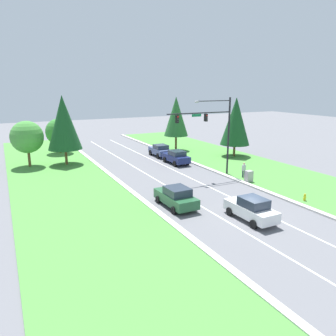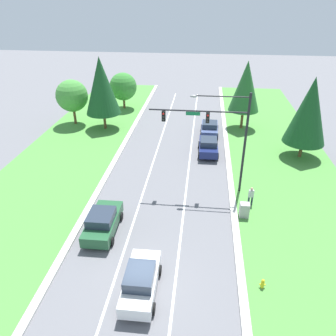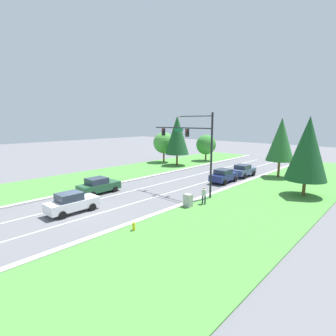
{
  "view_description": "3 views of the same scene",
  "coord_description": "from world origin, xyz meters",
  "px_view_note": "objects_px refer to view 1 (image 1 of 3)",
  "views": [
    {
      "loc": [
        -15.81,
        -17.69,
        9.68
      ],
      "look_at": [
        -1.91,
        9.66,
        1.97
      ],
      "focal_mm": 35.0,
      "sensor_mm": 36.0,
      "label": 1
    },
    {
      "loc": [
        2.89,
        -12.98,
        15.08
      ],
      "look_at": [
        0.36,
        9.69,
        2.67
      ],
      "focal_mm": 35.0,
      "sensor_mm": 36.0,
      "label": 2
    },
    {
      "loc": [
        20.35,
        -10.43,
        7.68
      ],
      "look_at": [
        -1.61,
        13.48,
        1.85
      ],
      "focal_mm": 28.0,
      "sensor_mm": 36.0,
      "label": 3
    }
  ],
  "objects_px": {
    "conifer_far_right_tree": "(176,116)",
    "navy_sedan": "(176,157)",
    "oak_far_left_tree": "(59,132)",
    "oak_near_left_tree": "(27,137)",
    "forest_sedan": "(176,197)",
    "white_sedan": "(251,209)",
    "conifer_mid_left_tree": "(64,123)",
    "fire_hydrant": "(305,198)",
    "traffic_signal_mast": "(213,125)",
    "slate_blue_sedan": "(160,150)",
    "conifer_near_right_tree": "(236,121)",
    "utility_cabinet": "(249,177)",
    "pedestrian": "(244,169)"
  },
  "relations": [
    {
      "from": "conifer_far_right_tree",
      "to": "navy_sedan",
      "type": "bearing_deg",
      "value": -118.0
    },
    {
      "from": "slate_blue_sedan",
      "to": "conifer_near_right_tree",
      "type": "relative_size",
      "value": 0.52
    },
    {
      "from": "white_sedan",
      "to": "conifer_near_right_tree",
      "type": "height_order",
      "value": "conifer_near_right_tree"
    },
    {
      "from": "fire_hydrant",
      "to": "white_sedan",
      "type": "bearing_deg",
      "value": -171.43
    },
    {
      "from": "traffic_signal_mast",
      "to": "conifer_near_right_tree",
      "type": "relative_size",
      "value": 1.04
    },
    {
      "from": "slate_blue_sedan",
      "to": "conifer_far_right_tree",
      "type": "bearing_deg",
      "value": 34.57
    },
    {
      "from": "traffic_signal_mast",
      "to": "forest_sedan",
      "type": "distance_m",
      "value": 11.25
    },
    {
      "from": "utility_cabinet",
      "to": "oak_far_left_tree",
      "type": "xyz_separation_m",
      "value": [
        -14.82,
        24.36,
        2.58
      ]
    },
    {
      "from": "conifer_mid_left_tree",
      "to": "white_sedan",
      "type": "bearing_deg",
      "value": -69.61
    },
    {
      "from": "fire_hydrant",
      "to": "conifer_near_right_tree",
      "type": "relative_size",
      "value": 0.09
    },
    {
      "from": "conifer_near_right_tree",
      "to": "conifer_mid_left_tree",
      "type": "height_order",
      "value": "conifer_mid_left_tree"
    },
    {
      "from": "navy_sedan",
      "to": "fire_hydrant",
      "type": "height_order",
      "value": "navy_sedan"
    },
    {
      "from": "pedestrian",
      "to": "conifer_near_right_tree",
      "type": "distance_m",
      "value": 11.78
    },
    {
      "from": "slate_blue_sedan",
      "to": "conifer_far_right_tree",
      "type": "xyz_separation_m",
      "value": [
        3.93,
        2.61,
        4.38
      ]
    },
    {
      "from": "slate_blue_sedan",
      "to": "navy_sedan",
      "type": "xyz_separation_m",
      "value": [
        -0.12,
        -5.0,
        0.0
      ]
    },
    {
      "from": "slate_blue_sedan",
      "to": "white_sedan",
      "type": "relative_size",
      "value": 0.97
    },
    {
      "from": "conifer_near_right_tree",
      "to": "oak_far_left_tree",
      "type": "bearing_deg",
      "value": 147.84
    },
    {
      "from": "utility_cabinet",
      "to": "conifer_far_right_tree",
      "type": "height_order",
      "value": "conifer_far_right_tree"
    },
    {
      "from": "traffic_signal_mast",
      "to": "fire_hydrant",
      "type": "distance_m",
      "value": 11.92
    },
    {
      "from": "navy_sedan",
      "to": "conifer_far_right_tree",
      "type": "height_order",
      "value": "conifer_far_right_tree"
    },
    {
      "from": "traffic_signal_mast",
      "to": "slate_blue_sedan",
      "type": "distance_m",
      "value": 13.0
    },
    {
      "from": "pedestrian",
      "to": "conifer_near_right_tree",
      "type": "xyz_separation_m",
      "value": [
        5.99,
        9.31,
        4.03
      ]
    },
    {
      "from": "forest_sedan",
      "to": "utility_cabinet",
      "type": "height_order",
      "value": "forest_sedan"
    },
    {
      "from": "utility_cabinet",
      "to": "oak_near_left_tree",
      "type": "xyz_separation_m",
      "value": [
        -19.58,
        17.49,
        3.07
      ]
    },
    {
      "from": "navy_sedan",
      "to": "conifer_near_right_tree",
      "type": "distance_m",
      "value": 10.2
    },
    {
      "from": "slate_blue_sedan",
      "to": "utility_cabinet",
      "type": "distance_m",
      "value": 15.94
    },
    {
      "from": "white_sedan",
      "to": "utility_cabinet",
      "type": "xyz_separation_m",
      "value": [
        6.4,
        7.76,
        -0.27
      ]
    },
    {
      "from": "slate_blue_sedan",
      "to": "conifer_mid_left_tree",
      "type": "bearing_deg",
      "value": 178.01
    },
    {
      "from": "navy_sedan",
      "to": "conifer_near_right_tree",
      "type": "height_order",
      "value": "conifer_near_right_tree"
    },
    {
      "from": "oak_far_left_tree",
      "to": "oak_near_left_tree",
      "type": "bearing_deg",
      "value": -124.77
    },
    {
      "from": "traffic_signal_mast",
      "to": "conifer_mid_left_tree",
      "type": "relative_size",
      "value": 0.98
    },
    {
      "from": "traffic_signal_mast",
      "to": "oak_far_left_tree",
      "type": "bearing_deg",
      "value": 121.44
    },
    {
      "from": "slate_blue_sedan",
      "to": "navy_sedan",
      "type": "bearing_deg",
      "value": -90.45
    },
    {
      "from": "slate_blue_sedan",
      "to": "white_sedan",
      "type": "height_order",
      "value": "white_sedan"
    },
    {
      "from": "navy_sedan",
      "to": "fire_hydrant",
      "type": "relative_size",
      "value": 6.21
    },
    {
      "from": "white_sedan",
      "to": "traffic_signal_mast",
      "type": "bearing_deg",
      "value": 69.11
    },
    {
      "from": "pedestrian",
      "to": "conifer_near_right_tree",
      "type": "bearing_deg",
      "value": -131.15
    },
    {
      "from": "oak_far_left_tree",
      "to": "conifer_mid_left_tree",
      "type": "relative_size",
      "value": 0.59
    },
    {
      "from": "conifer_mid_left_tree",
      "to": "fire_hydrant",
      "type": "bearing_deg",
      "value": -55.61
    },
    {
      "from": "slate_blue_sedan",
      "to": "forest_sedan",
      "type": "distance_m",
      "value": 19.96
    },
    {
      "from": "fire_hydrant",
      "to": "pedestrian",
      "type": "bearing_deg",
      "value": 88.75
    },
    {
      "from": "pedestrian",
      "to": "slate_blue_sedan",
      "type": "bearing_deg",
      "value": -85.54
    },
    {
      "from": "slate_blue_sedan",
      "to": "fire_hydrant",
      "type": "height_order",
      "value": "slate_blue_sedan"
    },
    {
      "from": "conifer_far_right_tree",
      "to": "conifer_mid_left_tree",
      "type": "distance_m",
      "value": 16.81
    },
    {
      "from": "conifer_near_right_tree",
      "to": "oak_far_left_tree",
      "type": "distance_m",
      "value": 25.38
    },
    {
      "from": "utility_cabinet",
      "to": "oak_far_left_tree",
      "type": "height_order",
      "value": "oak_far_left_tree"
    },
    {
      "from": "forest_sedan",
      "to": "conifer_far_right_tree",
      "type": "height_order",
      "value": "conifer_far_right_tree"
    },
    {
      "from": "utility_cabinet",
      "to": "oak_near_left_tree",
      "type": "bearing_deg",
      "value": 138.23
    },
    {
      "from": "white_sedan",
      "to": "oak_near_left_tree",
      "type": "distance_m",
      "value": 28.62
    },
    {
      "from": "forest_sedan",
      "to": "traffic_signal_mast",
      "type": "bearing_deg",
      "value": 38.43
    }
  ]
}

